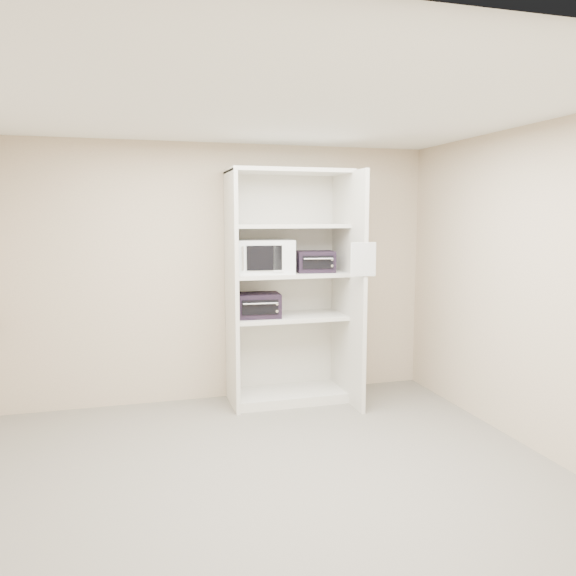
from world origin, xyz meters
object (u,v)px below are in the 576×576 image
object	(u,v)px
shelving_unit	(293,295)
toaster_oven_lower	(258,305)
microwave	(264,256)
toaster_oven_upper	(315,262)

from	to	relation	value
shelving_unit	toaster_oven_lower	world-z (taller)	shelving_unit
microwave	toaster_oven_lower	distance (m)	0.51
shelving_unit	toaster_oven_upper	distance (m)	0.42
toaster_oven_upper	toaster_oven_lower	size ratio (longest dim) A/B	0.87
shelving_unit	toaster_oven_lower	bearing A→B (deg)	-174.59
toaster_oven_upper	shelving_unit	bearing A→B (deg)	173.54
toaster_oven_lower	toaster_oven_upper	bearing A→B (deg)	2.65
microwave	toaster_oven_upper	distance (m)	0.53
microwave	toaster_oven_lower	size ratio (longest dim) A/B	1.28
toaster_oven_upper	microwave	bearing A→B (deg)	-179.44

